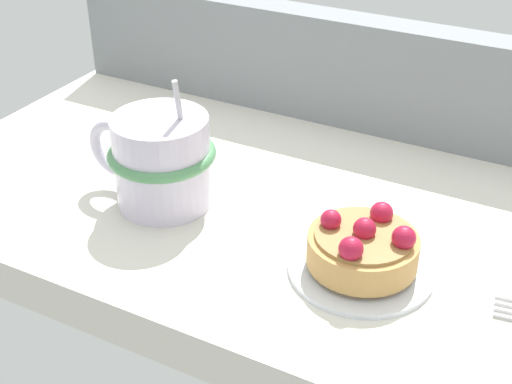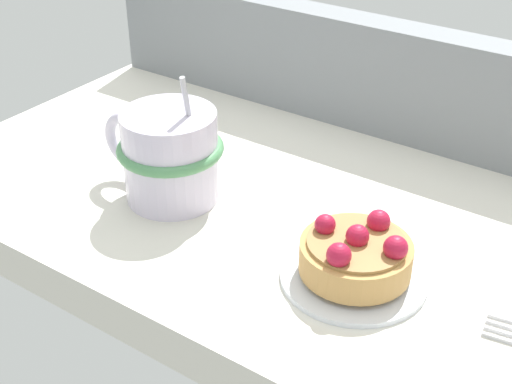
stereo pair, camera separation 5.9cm
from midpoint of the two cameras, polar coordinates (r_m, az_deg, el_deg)
The scene contains 5 objects.
ground_plane at distance 66.80cm, azimuth 7.52°, elevation -2.90°, with size 76.95×39.76×4.16cm, color silver.
window_rail_back at distance 77.52cm, azimuth 14.21°, elevation 8.28°, with size 75.41×4.19×11.93cm, color gray.
dessert_plate at distance 57.59cm, azimuth 10.77°, elevation -6.57°, with size 11.67×11.67×0.91cm.
raspberry_tart at distance 56.33cm, azimuth 11.01°, elevation -4.93°, with size 8.79×8.79×4.22cm.
coffee_mug at distance 64.95cm, azimuth -4.37°, elevation 2.92°, with size 12.93×9.71×12.38cm.
Camera 2 is at (26.28, -48.26, 35.59)cm, focal length 50.26 mm.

